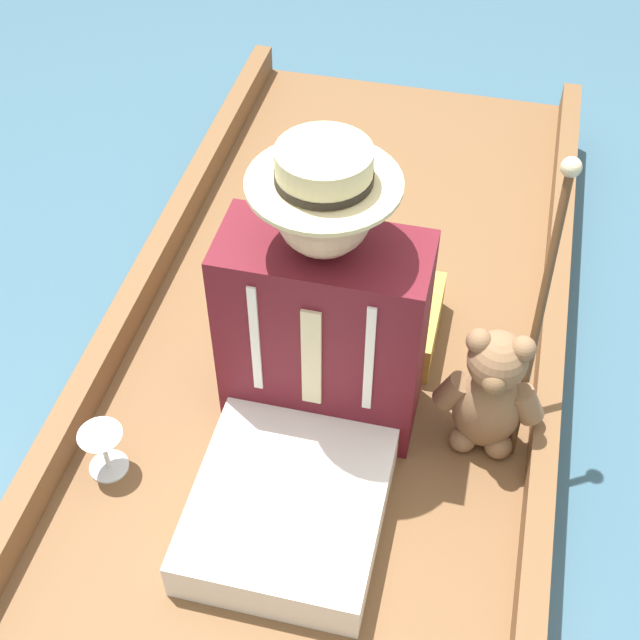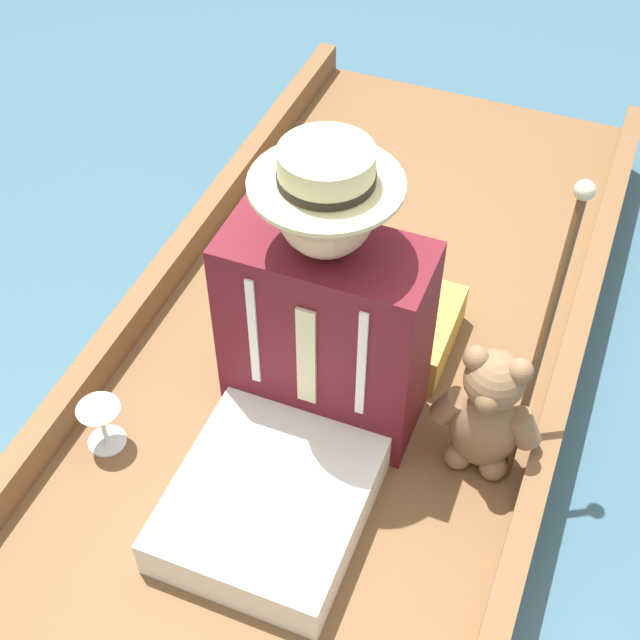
{
  "view_description": "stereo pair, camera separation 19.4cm",
  "coord_description": "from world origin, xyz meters",
  "px_view_note": "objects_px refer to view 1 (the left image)",
  "views": [
    {
      "loc": [
        -0.33,
        1.3,
        1.91
      ],
      "look_at": [
        -0.02,
        -0.0,
        0.49
      ],
      "focal_mm": 50.0,
      "sensor_mm": 36.0,
      "label": 1
    },
    {
      "loc": [
        -0.51,
        1.24,
        1.91
      ],
      "look_at": [
        -0.02,
        -0.0,
        0.49
      ],
      "focal_mm": 50.0,
      "sensor_mm": 36.0,
      "label": 2
    }
  ],
  "objects_px": {
    "seated_person": "(315,359)",
    "walking_cane": "(545,288)",
    "wine_glass": "(102,443)",
    "teddy_bear": "(490,395)"
  },
  "relations": [
    {
      "from": "seated_person",
      "to": "walking_cane",
      "type": "distance_m",
      "value": 0.52
    },
    {
      "from": "seated_person",
      "to": "walking_cane",
      "type": "relative_size",
      "value": 1.12
    },
    {
      "from": "seated_person",
      "to": "wine_glass",
      "type": "bearing_deg",
      "value": 21.16
    },
    {
      "from": "teddy_bear",
      "to": "seated_person",
      "type": "bearing_deg",
      "value": 10.19
    },
    {
      "from": "teddy_bear",
      "to": "walking_cane",
      "type": "relative_size",
      "value": 0.53
    },
    {
      "from": "seated_person",
      "to": "teddy_bear",
      "type": "distance_m",
      "value": 0.41
    },
    {
      "from": "teddy_bear",
      "to": "walking_cane",
      "type": "height_order",
      "value": "walking_cane"
    },
    {
      "from": "seated_person",
      "to": "teddy_bear",
      "type": "bearing_deg",
      "value": -173.87
    },
    {
      "from": "walking_cane",
      "to": "wine_glass",
      "type": "bearing_deg",
      "value": 23.92
    },
    {
      "from": "seated_person",
      "to": "walking_cane",
      "type": "xyz_separation_m",
      "value": [
        -0.47,
        -0.19,
        0.14
      ]
    }
  ]
}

